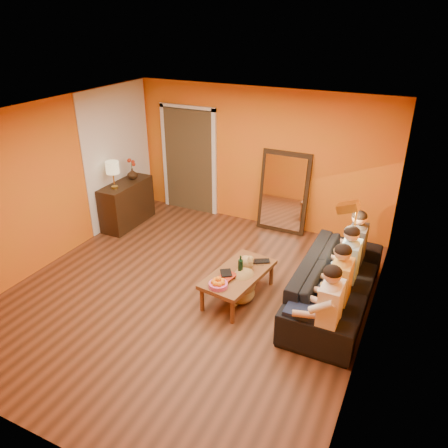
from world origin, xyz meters
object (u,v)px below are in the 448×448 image
at_px(dog, 244,279).
at_px(wine_bottle, 240,265).
at_px(sideboard, 127,204).
at_px(floor_lamp, 351,251).
at_px(table_lamp, 113,175).
at_px(laptop, 259,263).
at_px(sofa, 335,284).
at_px(person_mid_right, 348,267).
at_px(mirror_frame, 284,192).
at_px(tumbler, 250,267).
at_px(person_far_left, 329,311).
at_px(person_mid_left, 340,287).
at_px(person_far_right, 356,249).
at_px(vase, 132,174).
at_px(coffee_table, 238,285).

xyz_separation_m(dog, wine_bottle, (-0.04, -0.04, 0.24)).
height_order(sideboard, floor_lamp, floor_lamp).
relative_size(table_lamp, laptop, 1.59).
xyz_separation_m(sofa, person_mid_right, (0.13, 0.10, 0.26)).
xyz_separation_m(sideboard, floor_lamp, (4.34, -0.55, 0.29)).
distance_m(mirror_frame, wine_bottle, 2.45).
bearing_deg(tumbler, mirror_frame, 96.91).
distance_m(person_far_left, person_mid_left, 0.55).
height_order(mirror_frame, floor_lamp, mirror_frame).
height_order(sideboard, person_far_right, person_far_right).
bearing_deg(person_far_left, laptop, 143.01).
bearing_deg(floor_lamp, person_far_left, -87.20).
relative_size(mirror_frame, sofa, 0.63).
distance_m(mirror_frame, vase, 2.92).
height_order(person_far_left, laptop, person_far_left).
xyz_separation_m(table_lamp, coffee_table, (2.94, -1.01, -0.90)).
xyz_separation_m(sofa, person_mid_left, (0.13, -0.45, 0.26)).
height_order(table_lamp, person_mid_right, table_lamp).
bearing_deg(coffee_table, person_far_right, 44.42).
bearing_deg(laptop, sofa, -26.24).
distance_m(sideboard, person_mid_left, 4.58).
height_order(sofa, dog, sofa).
height_order(coffee_table, person_mid_right, person_mid_right).
bearing_deg(mirror_frame, vase, -163.43).
bearing_deg(sofa, person_mid_right, -52.43).
distance_m(mirror_frame, floor_lamp, 2.25).
bearing_deg(wine_bottle, mirror_frame, 94.80).
xyz_separation_m(tumbler, vase, (-3.06, 1.44, 0.48)).
relative_size(table_lamp, person_mid_left, 0.42).
relative_size(table_lamp, sofa, 0.21).
bearing_deg(dog, table_lamp, 176.89).
relative_size(table_lamp, tumbler, 4.79).
relative_size(mirror_frame, sideboard, 1.29).
height_order(sideboard, tumbler, sideboard).
bearing_deg(floor_lamp, vase, 171.13).
bearing_deg(sofa, person_far_right, -11.31).
relative_size(floor_lamp, dog, 2.17).
xyz_separation_m(sideboard, sofa, (4.24, -0.90, -0.07)).
bearing_deg(sideboard, mirror_frame, 21.16).
bearing_deg(person_mid_right, sideboard, 169.69).
bearing_deg(sideboard, laptop, -17.03).
distance_m(table_lamp, coffee_table, 3.24).
distance_m(sideboard, wine_bottle, 3.29).
bearing_deg(person_mid_right, floor_lamp, 96.89).
bearing_deg(laptop, wine_bottle, -137.43).
distance_m(person_mid_left, vase, 4.66).
relative_size(table_lamp, dog, 0.77).
xyz_separation_m(sideboard, person_mid_left, (4.37, -1.35, 0.18)).
height_order(tumbler, laptop, tumbler).
xyz_separation_m(dog, tumbler, (0.03, 0.13, 0.14)).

